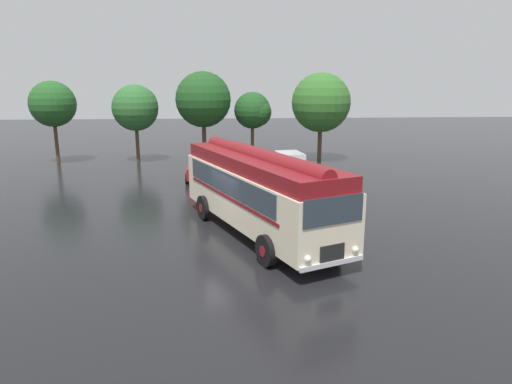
# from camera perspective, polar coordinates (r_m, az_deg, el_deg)

# --- Properties ---
(ground_plane) EXTENTS (120.00, 120.00, 0.00)m
(ground_plane) POSITION_cam_1_polar(r_m,az_deg,el_deg) (18.67, -2.60, -5.35)
(ground_plane) COLOR black
(vintage_bus) EXTENTS (6.15, 10.25, 3.49)m
(vintage_bus) POSITION_cam_1_polar(r_m,az_deg,el_deg) (18.23, 0.35, 0.39)
(vintage_bus) COLOR beige
(vintage_bus) RESTS_ON ground
(car_near_left) EXTENTS (1.97, 4.21, 1.66)m
(car_near_left) POSITION_cam_1_polar(r_m,az_deg,el_deg) (29.21, -6.71, 3.25)
(car_near_left) COLOR maroon
(car_near_left) RESTS_ON ground
(car_mid_left) EXTENTS (2.35, 4.38, 1.66)m
(car_mid_left) POSITION_cam_1_polar(r_m,az_deg,el_deg) (29.12, -1.37, 3.31)
(car_mid_left) COLOR silver
(car_mid_left) RESTS_ON ground
(car_mid_right) EXTENTS (2.39, 4.40, 1.66)m
(car_mid_right) POSITION_cam_1_polar(r_m,az_deg,el_deg) (29.34, 4.28, 3.35)
(car_mid_right) COLOR #B7BABF
(car_mid_right) RESTS_ON ground
(tree_far_left) EXTENTS (3.38, 3.38, 6.14)m
(tree_far_left) POSITION_cam_1_polar(r_m,az_deg,el_deg) (37.59, -24.06, 10.03)
(tree_far_left) COLOR #4C3823
(tree_far_left) RESTS_ON ground
(tree_left_of_centre) EXTENTS (3.47, 3.47, 5.87)m
(tree_left_of_centre) POSITION_cam_1_polar(r_m,az_deg,el_deg) (36.19, -14.68, 10.25)
(tree_left_of_centre) COLOR #4C3823
(tree_left_of_centre) RESTS_ON ground
(tree_centre) EXTENTS (4.22, 4.22, 6.84)m
(tree_centre) POSITION_cam_1_polar(r_m,az_deg,el_deg) (35.64, -6.69, 11.37)
(tree_centre) COLOR #4C3823
(tree_centre) RESTS_ON ground
(tree_right_of_centre) EXTENTS (2.86, 2.81, 5.30)m
(tree_right_of_centre) POSITION_cam_1_polar(r_m,az_deg,el_deg) (35.65, -0.26, 10.07)
(tree_right_of_centre) COLOR #4C3823
(tree_right_of_centre) RESTS_ON ground
(tree_far_right) EXTENTS (4.49, 4.49, 6.75)m
(tree_far_right) POSITION_cam_1_polar(r_m,az_deg,el_deg) (35.73, 8.00, 11.06)
(tree_far_right) COLOR #4C3823
(tree_far_right) RESTS_ON ground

